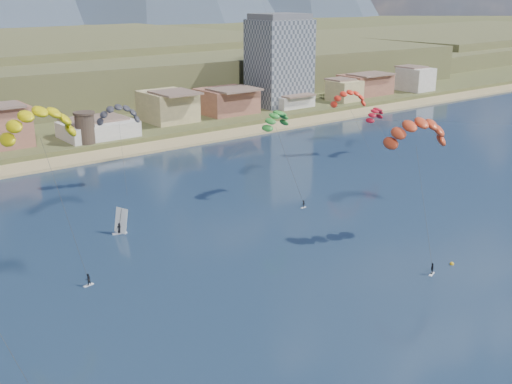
% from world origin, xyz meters
% --- Properties ---
extents(ground, '(2400.00, 2400.00, 0.00)m').
position_xyz_m(ground, '(0.00, 0.00, 0.00)').
color(ground, black).
rests_on(ground, ground).
extents(beach, '(2200.00, 12.00, 0.90)m').
position_xyz_m(beach, '(0.00, 106.00, 0.25)').
color(beach, tan).
rests_on(beach, ground).
extents(foothills, '(940.00, 210.00, 18.00)m').
position_xyz_m(foothills, '(22.39, 232.47, 9.08)').
color(foothills, brown).
rests_on(foothills, ground).
extents(apartment_tower, '(20.00, 16.00, 32.00)m').
position_xyz_m(apartment_tower, '(85.00, 128.00, 17.82)').
color(apartment_tower, gray).
rests_on(apartment_tower, ground).
extents(watchtower, '(5.82, 5.82, 8.60)m').
position_xyz_m(watchtower, '(5.00, 114.00, 6.37)').
color(watchtower, '#47382D').
rests_on(watchtower, ground).
extents(kitesurfer_yellow, '(12.68, 16.88, 27.16)m').
position_xyz_m(kitesurfer_yellow, '(-28.65, 49.58, 23.01)').
color(kitesurfer_yellow, silver).
rests_on(kitesurfer_yellow, ground).
extents(kitesurfer_orange, '(17.03, 17.53, 24.86)m').
position_xyz_m(kitesurfer_orange, '(24.84, 19.55, 19.67)').
color(kitesurfer_orange, silver).
rests_on(kitesurfer_orange, ground).
extents(kitesurfer_green, '(9.15, 14.10, 19.74)m').
position_xyz_m(kitesurfer_green, '(21.60, 53.00, 16.58)').
color(kitesurfer_green, silver).
rests_on(kitesurfer_green, ground).
extents(distant_kite_dark, '(10.38, 7.17, 20.01)m').
position_xyz_m(distant_kite_dark, '(-1.86, 78.26, 16.94)').
color(distant_kite_dark, '#262626').
rests_on(distant_kite_dark, ground).
extents(distant_kite_orange, '(10.72, 7.79, 18.95)m').
position_xyz_m(distant_kite_orange, '(57.97, 67.37, 15.71)').
color(distant_kite_orange, '#262626').
rests_on(distant_kite_orange, ground).
extents(distant_kite_red, '(8.55, 6.85, 14.51)m').
position_xyz_m(distant_kite_red, '(63.71, 63.27, 11.37)').
color(distant_kite_red, '#262626').
rests_on(distant_kite_red, ground).
extents(windsurfer, '(2.70, 2.98, 4.63)m').
position_xyz_m(windsurfer, '(-15.26, 52.25, 1.47)').
color(windsurfer, silver).
rests_on(windsurfer, ground).
extents(buoy, '(0.68, 0.68, 0.68)m').
position_xyz_m(buoy, '(20.59, 7.40, 0.12)').
color(buoy, gold).
rests_on(buoy, ground).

